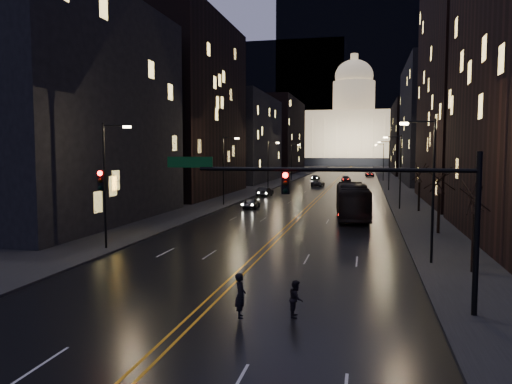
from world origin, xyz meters
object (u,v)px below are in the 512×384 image
Objects in this scene: pedestrian_b at (296,299)px; oncoming_car_b at (265,192)px; traffic_signal at (341,195)px; receding_car_a at (357,201)px; pedestrian_a at (240,295)px; bus at (352,201)px; oncoming_car_a at (251,203)px.

oncoming_car_b is at bearing 10.05° from pedestrian_b.
traffic_signal is at bearing 112.59° from oncoming_car_b.
oncoming_car_b is 57.51m from pedestrian_b.
traffic_signal is 3.33× the size of receding_car_a.
pedestrian_a is (-4.02, -43.38, 0.10)m from receding_car_a.
traffic_signal is 1.32× the size of bus.
pedestrian_b is at bearing 102.32° from oncoming_car_a.
bus is 8.36× the size of pedestrian_b.
bus is at bearing -95.97° from receding_car_a.
pedestrian_a reaches higher than oncoming_car_a.
oncoming_car_b is 0.84× the size of receding_car_a.
receding_car_a is at bearing 89.97° from traffic_signal.
oncoming_car_b is 57.67m from pedestrian_a.
traffic_signal is at bearing -93.65° from bus.
traffic_signal is at bearing 105.26° from oncoming_car_a.
traffic_signal is 9.06× the size of pedestrian_a.
oncoming_car_a is (-12.39, 6.41, -1.11)m from bus.
receding_car_a is (0.02, 41.38, -4.25)m from traffic_signal.
bus is 27.40m from oncoming_car_b.
oncoming_car_a is at bearing -5.10° from pedestrian_a.
pedestrian_a is (8.68, -39.68, 0.23)m from oncoming_car_a.
oncoming_car_a is at bearing -167.97° from receding_car_a.
traffic_signal is 40.00m from oncoming_car_a.
pedestrian_b is at bearing 110.58° from oncoming_car_b.
traffic_signal is 41.60m from receding_car_a.
pedestrian_b is at bearing -141.69° from traffic_signal.
receding_car_a reaches higher than pedestrian_b.
receding_car_a is at bearing -22.74° from pedestrian_a.
traffic_signal is at bearing -54.37° from pedestrian_b.
oncoming_car_a is at bearing 108.60° from traffic_signal.
traffic_signal reaches higher than pedestrian_b.
pedestrian_b is (-1.75, -42.75, -0.07)m from receding_car_a.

